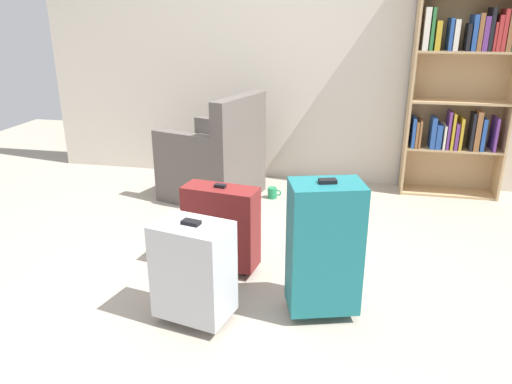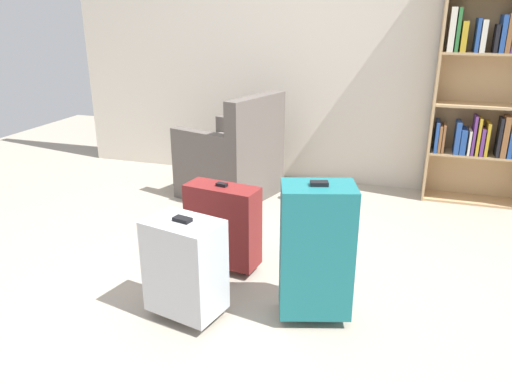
{
  "view_description": "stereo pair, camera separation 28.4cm",
  "coord_description": "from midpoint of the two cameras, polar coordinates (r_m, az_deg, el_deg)",
  "views": [
    {
      "loc": [
        0.64,
        -2.44,
        1.54
      ],
      "look_at": [
        0.11,
        0.17,
        0.55
      ],
      "focal_mm": 34.26,
      "sensor_mm": 36.0,
      "label": 1
    },
    {
      "loc": [
        0.92,
        -2.37,
        1.54
      ],
      "look_at": [
        0.11,
        0.17,
        0.55
      ],
      "focal_mm": 34.26,
      "sensor_mm": 36.0,
      "label": 2
    }
  ],
  "objects": [
    {
      "name": "ground_plane",
      "position": [
        2.96,
        -5.66,
        -11.12
      ],
      "size": [
        8.21,
        8.21,
        0.0
      ],
      "primitive_type": "plane",
      "color": "#9E9384"
    },
    {
      "name": "back_wall",
      "position": [
        4.63,
        1.86,
        17.36
      ],
      "size": [
        4.69,
        0.1,
        2.6
      ],
      "primitive_type": "cube",
      "color": "beige",
      "rests_on": "ground"
    },
    {
      "name": "bookshelf",
      "position": [
        4.44,
        21.42,
        14.03
      ],
      "size": [
        0.82,
        0.27,
        2.04
      ],
      "color": "tan",
      "rests_on": "ground"
    },
    {
      "name": "armchair",
      "position": [
        4.26,
        -6.67,
        3.51
      ],
      "size": [
        0.88,
        0.88,
        0.9
      ],
      "color": "#59514C",
      "rests_on": "ground"
    },
    {
      "name": "mug",
      "position": [
        4.26,
        0.05,
        -0.14
      ],
      "size": [
        0.12,
        0.08,
        0.1
      ],
      "color": "#1E7F4C",
      "rests_on": "ground"
    },
    {
      "name": "suitcase_silver",
      "position": [
        2.55,
        -10.53,
        -8.99
      ],
      "size": [
        0.42,
        0.33,
        0.57
      ],
      "color": "#B7BABF",
      "rests_on": "ground"
    },
    {
      "name": "suitcase_teal",
      "position": [
        2.53,
        4.77,
        -6.49
      ],
      "size": [
        0.42,
        0.34,
        0.77
      ],
      "color": "#19666B",
      "rests_on": "ground"
    },
    {
      "name": "suitcase_dark_red",
      "position": [
        3.01,
        -6.79,
        -4.06
      ],
      "size": [
        0.48,
        0.25,
        0.57
      ],
      "color": "maroon",
      "rests_on": "ground"
    }
  ]
}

